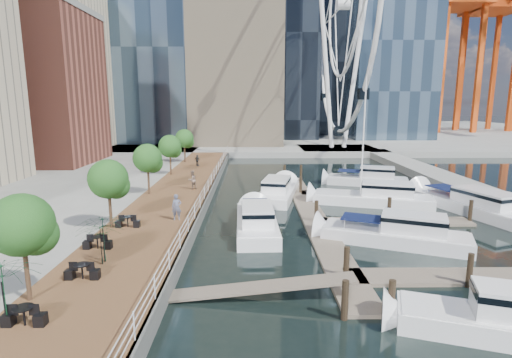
% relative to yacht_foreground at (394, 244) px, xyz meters
% --- Properties ---
extents(ground, '(520.00, 520.00, 0.00)m').
position_rel_yacht_foreground_xyz_m(ground, '(-7.47, -3.38, 0.00)').
color(ground, black).
rests_on(ground, ground).
extents(boardwalk, '(6.00, 60.00, 1.00)m').
position_rel_yacht_foreground_xyz_m(boardwalk, '(-16.47, 11.62, 0.50)').
color(boardwalk, brown).
rests_on(boardwalk, ground).
extents(seawall, '(0.25, 60.00, 1.00)m').
position_rel_yacht_foreground_xyz_m(seawall, '(-13.47, 11.62, 0.50)').
color(seawall, '#595954').
rests_on(seawall, ground).
extents(land_far, '(200.00, 114.00, 1.00)m').
position_rel_yacht_foreground_xyz_m(land_far, '(-7.47, 98.62, 0.50)').
color(land_far, gray).
rests_on(land_far, ground).
extents(breakwater, '(4.00, 60.00, 1.00)m').
position_rel_yacht_foreground_xyz_m(breakwater, '(12.53, 16.62, 0.50)').
color(breakwater, gray).
rests_on(breakwater, ground).
extents(pier, '(14.00, 12.00, 1.00)m').
position_rel_yacht_foreground_xyz_m(pier, '(6.53, 48.62, 0.50)').
color(pier, gray).
rests_on(pier, ground).
extents(railing, '(0.10, 60.00, 1.05)m').
position_rel_yacht_foreground_xyz_m(railing, '(-13.57, 11.62, 1.52)').
color(railing, white).
rests_on(railing, boardwalk).
extents(floating_docks, '(16.00, 34.00, 2.60)m').
position_rel_yacht_foreground_xyz_m(floating_docks, '(0.50, 6.60, 0.49)').
color(floating_docks, '#6D6051').
rests_on(floating_docks, ground).
extents(ferris_wheel, '(5.80, 45.60, 47.80)m').
position_rel_yacht_foreground_xyz_m(ferris_wheel, '(6.53, 48.62, 25.92)').
color(ferris_wheel, white).
rests_on(ferris_wheel, ground).
extents(port_cranes, '(40.00, 52.00, 38.00)m').
position_rel_yacht_foreground_xyz_m(port_cranes, '(60.20, 92.29, 20.00)').
color(port_cranes, '#D84C14').
rests_on(port_cranes, ground).
extents(street_trees, '(2.60, 42.60, 4.60)m').
position_rel_yacht_foreground_xyz_m(street_trees, '(-18.87, 10.62, 4.29)').
color(street_trees, '#3F2B1C').
rests_on(street_trees, ground).
extents(cafe_tables, '(2.50, 13.70, 0.74)m').
position_rel_yacht_foreground_xyz_m(cafe_tables, '(-17.87, -5.38, 1.37)').
color(cafe_tables, black).
rests_on(cafe_tables, ground).
extents(yacht_foreground, '(10.54, 6.44, 2.15)m').
position_rel_yacht_foreground_xyz_m(yacht_foreground, '(0.00, 0.00, 0.00)').
color(yacht_foreground, white).
rests_on(yacht_foreground, ground).
extents(pedestrian_near, '(0.74, 0.55, 1.86)m').
position_rel_yacht_foreground_xyz_m(pedestrian_near, '(-14.79, 2.31, 1.93)').
color(pedestrian_near, '#545970').
rests_on(pedestrian_near, boardwalk).
extents(pedestrian_mid, '(1.10, 1.11, 1.81)m').
position_rel_yacht_foreground_xyz_m(pedestrian_mid, '(-15.20, 12.62, 1.91)').
color(pedestrian_mid, '#7F6658').
rests_on(pedestrian_mid, boardwalk).
extents(pedestrian_far, '(0.94, 0.75, 1.50)m').
position_rel_yacht_foreground_xyz_m(pedestrian_far, '(-16.62, 26.87, 1.75)').
color(pedestrian_far, '#2D3339').
rests_on(pedestrian_far, boardwalk).
extents(moored_yachts, '(23.62, 34.86, 11.50)m').
position_rel_yacht_foreground_xyz_m(moored_yachts, '(0.96, 9.31, 0.00)').
color(moored_yachts, white).
rests_on(moored_yachts, ground).
extents(cafe_seating, '(4.35, 9.13, 2.55)m').
position_rel_yacht_foreground_xyz_m(cafe_seating, '(-17.74, -7.91, 2.21)').
color(cafe_seating, '#0F3A20').
rests_on(cafe_seating, ground).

